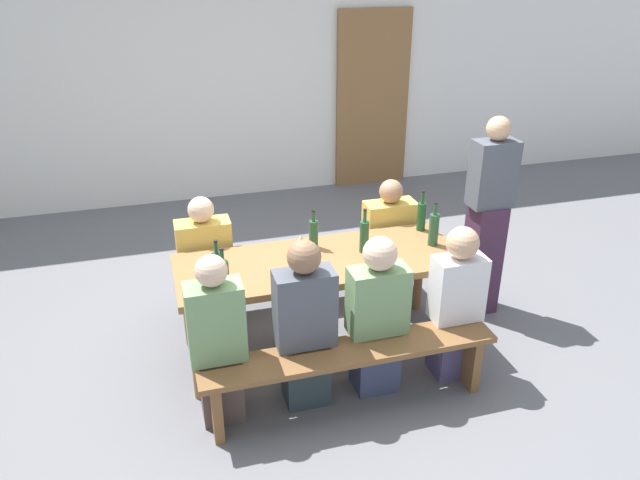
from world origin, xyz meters
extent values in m
plane|color=slate|center=(0.00, 0.00, 0.00)|extent=(24.00, 24.00, 0.00)
cube|color=white|center=(0.00, 3.41, 1.60)|extent=(14.00, 0.20, 3.20)
cube|color=olive|center=(1.61, 3.27, 1.05)|extent=(0.90, 0.06, 2.10)
cube|color=olive|center=(0.00, 0.00, 0.72)|extent=(2.02, 0.75, 0.05)
cylinder|color=olive|center=(-0.93, -0.31, 0.35)|extent=(0.07, 0.07, 0.70)
cylinder|color=olive|center=(0.93, -0.31, 0.35)|extent=(0.07, 0.07, 0.70)
cylinder|color=olive|center=(-0.93, 0.31, 0.35)|extent=(0.07, 0.07, 0.70)
cylinder|color=olive|center=(0.93, 0.31, 0.35)|extent=(0.07, 0.07, 0.70)
cube|color=brown|center=(0.00, -0.67, 0.43)|extent=(1.92, 0.30, 0.04)
cube|color=brown|center=(-0.86, -0.67, 0.21)|extent=(0.06, 0.24, 0.41)
cube|color=brown|center=(0.86, -0.67, 0.21)|extent=(0.06, 0.24, 0.41)
cube|color=brown|center=(0.00, 0.67, 0.43)|extent=(1.92, 0.30, 0.04)
cube|color=brown|center=(-0.86, 0.67, 0.21)|extent=(0.06, 0.24, 0.41)
cube|color=brown|center=(0.86, 0.67, 0.21)|extent=(0.06, 0.24, 0.41)
cylinder|color=#234C2D|center=(0.34, 0.03, 0.87)|extent=(0.07, 0.07, 0.23)
cylinder|color=#234C2D|center=(0.34, 0.03, 1.03)|extent=(0.02, 0.02, 0.09)
cylinder|color=black|center=(0.34, 0.03, 1.07)|extent=(0.03, 0.03, 0.01)
cylinder|color=#194723|center=(0.89, 0.26, 0.86)|extent=(0.07, 0.07, 0.22)
cylinder|color=#194723|center=(0.89, 0.26, 1.02)|extent=(0.02, 0.02, 0.09)
cylinder|color=black|center=(0.89, 0.26, 1.07)|extent=(0.03, 0.03, 0.01)
cylinder|color=#234C2D|center=(0.86, -0.01, 0.87)|extent=(0.07, 0.07, 0.24)
cylinder|color=#234C2D|center=(0.86, -0.01, 1.03)|extent=(0.03, 0.03, 0.08)
cylinder|color=black|center=(0.86, -0.01, 1.08)|extent=(0.03, 0.03, 0.01)
cylinder|color=#234C2D|center=(-0.73, -0.11, 0.85)|extent=(0.07, 0.07, 0.20)
cylinder|color=#234C2D|center=(-0.73, -0.11, 1.00)|extent=(0.02, 0.02, 0.08)
cylinder|color=black|center=(-0.73, -0.11, 1.04)|extent=(0.03, 0.03, 0.01)
cylinder|color=#234C2D|center=(0.01, 0.19, 0.85)|extent=(0.07, 0.07, 0.21)
cylinder|color=#234C2D|center=(0.01, 0.19, 1.00)|extent=(0.02, 0.02, 0.07)
cylinder|color=black|center=(0.01, 0.19, 1.04)|extent=(0.03, 0.03, 0.01)
cylinder|color=#194723|center=(-0.71, -0.25, 0.85)|extent=(0.07, 0.07, 0.21)
cylinder|color=#194723|center=(-0.71, -0.25, 1.00)|extent=(0.03, 0.03, 0.08)
cylinder|color=black|center=(-0.71, -0.25, 1.05)|extent=(0.03, 0.03, 0.01)
cylinder|color=silver|center=(-0.12, 0.08, 0.75)|extent=(0.06, 0.06, 0.01)
cylinder|color=silver|center=(-0.12, 0.08, 0.79)|extent=(0.01, 0.01, 0.08)
cone|color=beige|center=(-0.12, 0.08, 0.88)|extent=(0.08, 0.08, 0.09)
cylinder|color=silver|center=(0.34, -0.18, 0.75)|extent=(0.06, 0.06, 0.01)
cylinder|color=silver|center=(0.34, -0.18, 0.79)|extent=(0.01, 0.01, 0.07)
cone|color=#D18C93|center=(0.34, -0.18, 0.87)|extent=(0.07, 0.07, 0.09)
cube|color=brown|center=(-0.80, -0.52, 0.23)|extent=(0.26, 0.24, 0.45)
cube|color=#729966|center=(-0.80, -0.52, 0.70)|extent=(0.34, 0.20, 0.51)
sphere|color=beige|center=(-0.80, -0.52, 1.05)|extent=(0.19, 0.19, 0.19)
cube|color=#29353B|center=(-0.25, -0.52, 0.23)|extent=(0.28, 0.24, 0.45)
cube|color=#4C515B|center=(-0.25, -0.52, 0.70)|extent=(0.38, 0.20, 0.51)
sphere|color=#846047|center=(-0.25, -0.52, 1.06)|extent=(0.21, 0.21, 0.21)
cube|color=#3A4160|center=(0.23, -0.52, 0.23)|extent=(0.29, 0.24, 0.45)
cube|color=#729966|center=(0.23, -0.52, 0.68)|extent=(0.38, 0.20, 0.46)
sphere|color=beige|center=(0.23, -0.52, 1.02)|extent=(0.22, 0.22, 0.22)
cube|color=#48426B|center=(0.80, -0.52, 0.23)|extent=(0.26, 0.24, 0.45)
cube|color=silver|center=(0.80, -0.52, 0.68)|extent=(0.34, 0.20, 0.46)
sphere|color=tan|center=(0.80, -0.52, 1.01)|extent=(0.22, 0.22, 0.22)
cube|color=navy|center=(-0.75, 0.52, 0.23)|extent=(0.30, 0.24, 0.45)
cube|color=gold|center=(-0.75, 0.52, 0.68)|extent=(0.41, 0.20, 0.46)
sphere|color=beige|center=(-0.75, 0.52, 1.00)|extent=(0.19, 0.19, 0.19)
cube|color=#403971|center=(0.74, 0.52, 0.23)|extent=(0.31, 0.24, 0.45)
cube|color=gold|center=(0.74, 0.52, 0.67)|extent=(0.41, 0.20, 0.44)
sphere|color=#A87A5B|center=(0.74, 0.52, 0.99)|extent=(0.19, 0.19, 0.19)
cube|color=#42263E|center=(1.41, 0.18, 0.46)|extent=(0.25, 0.24, 0.93)
cube|color=#4C515B|center=(1.41, 0.18, 1.18)|extent=(0.33, 0.20, 0.52)
sphere|color=tan|center=(1.41, 0.18, 1.53)|extent=(0.18, 0.18, 0.18)
camera|label=1|loc=(-1.07, -3.68, 2.74)|focal=34.55mm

